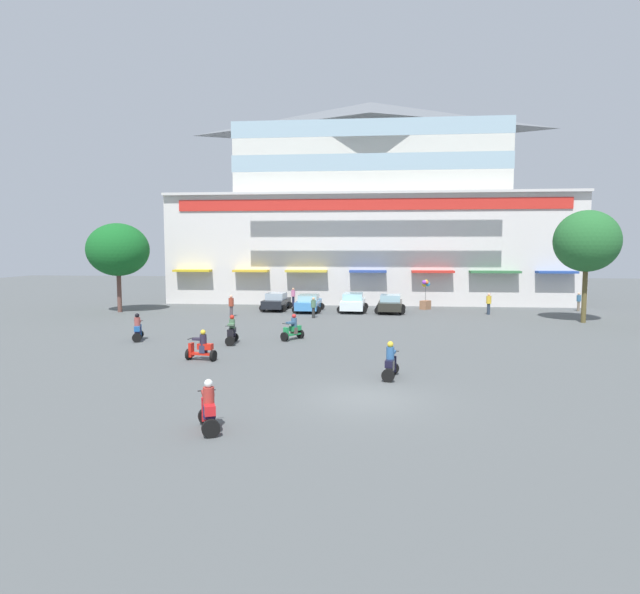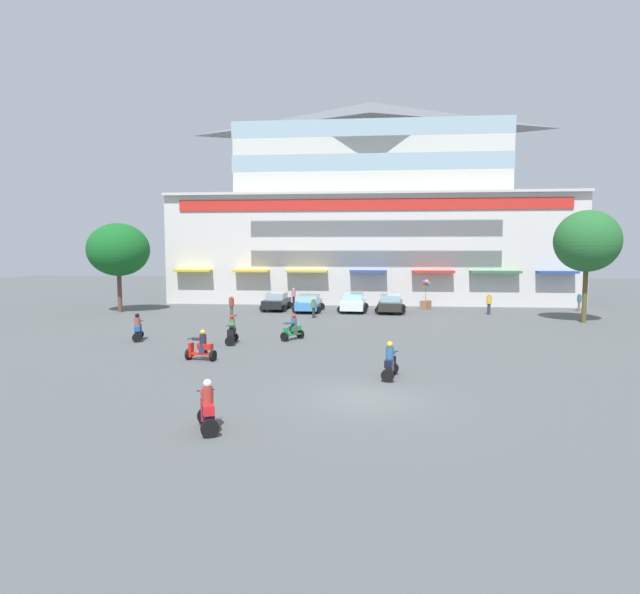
# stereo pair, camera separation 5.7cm
# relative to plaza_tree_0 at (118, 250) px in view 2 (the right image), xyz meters

# --- Properties ---
(ground_plane) EXTENTS (128.00, 128.00, 0.00)m
(ground_plane) POSITION_rel_plaza_tree_0_xyz_m (20.32, -10.32, -5.09)
(ground_plane) COLOR #505556
(colonial_building) EXTENTS (38.09, 17.30, 19.77)m
(colonial_building) POSITION_rel_plaza_tree_0_xyz_m (20.33, 12.99, 3.62)
(colonial_building) COLOR silver
(colonial_building) RESTS_ON ground
(plaza_tree_0) EXTENTS (5.06, 4.43, 7.25)m
(plaza_tree_0) POSITION_rel_plaza_tree_0_xyz_m (0.00, 0.00, 0.00)
(plaza_tree_0) COLOR brown
(plaza_tree_0) RESTS_ON ground
(plaza_tree_1) EXTENTS (4.44, 4.13, 7.87)m
(plaza_tree_1) POSITION_rel_plaza_tree_0_xyz_m (35.46, -2.86, 0.62)
(plaza_tree_1) COLOR brown
(plaza_tree_1) RESTS_ON ground
(parked_car_0) EXTENTS (2.44, 4.08, 1.48)m
(parked_car_0) POSITION_rel_plaza_tree_0_xyz_m (12.56, 2.55, -4.35)
(parked_car_0) COLOR black
(parked_car_0) RESTS_ON ground
(parked_car_1) EXTENTS (2.42, 4.20, 1.41)m
(parked_car_1) POSITION_rel_plaza_tree_0_xyz_m (15.41, 1.76, -4.37)
(parked_car_1) COLOR #4086CA
(parked_car_1) RESTS_ON ground
(parked_car_2) EXTENTS (2.53, 4.46, 1.53)m
(parked_car_2) POSITION_rel_plaza_tree_0_xyz_m (19.06, 2.16, -4.33)
(parked_car_2) COLOR silver
(parked_car_2) RESTS_ON ground
(parked_car_3) EXTENTS (2.61, 4.02, 1.47)m
(parked_car_3) POSITION_rel_plaza_tree_0_xyz_m (22.10, 1.67, -4.35)
(parked_car_3) COLOR #282822
(parked_car_3) RESTS_ON ground
(scooter_rider_0) EXTENTS (0.94, 1.48, 1.58)m
(scooter_rider_0) POSITION_rel_plaza_tree_0_xyz_m (7.32, -12.84, -4.44)
(scooter_rider_0) COLOR black
(scooter_rider_0) RESTS_ON ground
(scooter_rider_1) EXTENTS (1.27, 1.48, 1.49)m
(scooter_rider_1) POSITION_rel_plaza_tree_0_xyz_m (16.07, -11.76, -4.49)
(scooter_rider_1) COLOR black
(scooter_rider_1) RESTS_ON ground
(scooter_rider_2) EXTENTS (0.64, 1.45, 1.60)m
(scooter_rider_2) POSITION_rel_plaza_tree_0_xyz_m (12.93, -13.35, -4.43)
(scooter_rider_2) COLOR black
(scooter_rider_2) RESTS_ON ground
(scooter_rider_3) EXTENTS (1.48, 0.77, 1.47)m
(scooter_rider_3) POSITION_rel_plaza_tree_0_xyz_m (12.62, -17.73, -4.49)
(scooter_rider_3) COLOR black
(scooter_rider_3) RESTS_ON ground
(scooter_rider_4) EXTENTS (0.99, 1.41, 1.55)m
(scooter_rider_4) POSITION_rel_plaza_tree_0_xyz_m (15.88, -27.12, -4.45)
(scooter_rider_4) COLOR black
(scooter_rider_4) RESTS_ON ground
(scooter_rider_6) EXTENTS (0.78, 1.53, 1.54)m
(scooter_rider_6) POSITION_rel_plaza_tree_0_xyz_m (21.32, -20.35, -4.47)
(scooter_rider_6) COLOR black
(scooter_rider_6) RESTS_ON ground
(pedestrian_0) EXTENTS (0.52, 0.52, 1.58)m
(pedestrian_0) POSITION_rel_plaza_tree_0_xyz_m (16.24, -2.22, -4.20)
(pedestrian_0) COLOR #282A29
(pedestrian_0) RESTS_ON ground
(pedestrian_1) EXTENTS (0.50, 0.50, 1.67)m
(pedestrian_1) POSITION_rel_plaza_tree_0_xyz_m (9.89, -2.05, -4.15)
(pedestrian_1) COLOR #4C4146
(pedestrian_1) RESTS_ON ground
(pedestrian_2) EXTENTS (0.42, 0.42, 1.70)m
(pedestrian_2) POSITION_rel_plaza_tree_0_xyz_m (29.79, 1.17, -4.14)
(pedestrian_2) COLOR #273343
(pedestrian_2) RESTS_ON ground
(pedestrian_3) EXTENTS (0.43, 0.43, 1.56)m
(pedestrian_3) POSITION_rel_plaza_tree_0_xyz_m (37.76, 4.24, -4.21)
(pedestrian_3) COLOR #736352
(pedestrian_3) RESTS_ON ground
(pedestrian_4) EXTENTS (0.43, 0.43, 1.69)m
(pedestrian_4) POSITION_rel_plaza_tree_0_xyz_m (13.59, 5.38, -4.13)
(pedestrian_4) COLOR #1C203C
(pedestrian_4) RESTS_ON ground
(balloon_vendor_cart) EXTENTS (1.02, 1.08, 2.54)m
(balloon_vendor_cart) POSITION_rel_plaza_tree_0_xyz_m (25.18, 4.35, -4.03)
(balloon_vendor_cart) COLOR #946648
(balloon_vendor_cart) RESTS_ON ground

